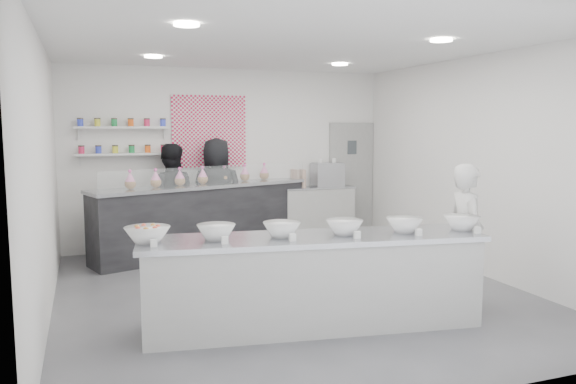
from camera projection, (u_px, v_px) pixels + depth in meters
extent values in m
plane|color=#515156|center=(290.00, 291.00, 6.97)|extent=(6.00, 6.00, 0.00)
plane|color=white|center=(290.00, 45.00, 6.61)|extent=(6.00, 6.00, 0.00)
plane|color=white|center=(230.00, 158.00, 9.59)|extent=(5.50, 0.00, 5.50)
plane|color=white|center=(44.00, 179.00, 5.85)|extent=(0.00, 6.00, 6.00)
plane|color=white|center=(477.00, 166.00, 7.73)|extent=(0.00, 6.00, 6.00)
cube|color=gray|center=(351.00, 180.00, 10.40)|extent=(0.88, 0.04, 2.10)
cube|color=#CA1242|center=(209.00, 132.00, 9.39)|extent=(1.25, 0.03, 1.20)
cube|color=silver|center=(124.00, 154.00, 8.89)|extent=(1.45, 0.22, 0.04)
cube|color=silver|center=(123.00, 127.00, 8.84)|extent=(1.45, 0.22, 0.04)
cylinder|color=white|center=(186.00, 25.00, 5.21)|extent=(0.24, 0.24, 0.02)
cylinder|color=white|center=(441.00, 40.00, 6.16)|extent=(0.24, 0.24, 0.02)
cylinder|color=white|center=(153.00, 57.00, 7.63)|extent=(0.24, 0.24, 0.02)
cylinder|color=white|center=(340.00, 64.00, 8.59)|extent=(0.24, 0.24, 0.02)
cube|color=#B7B7B3|center=(313.00, 281.00, 5.70)|extent=(3.55, 1.29, 0.95)
cube|color=black|center=(203.00, 219.00, 8.98)|extent=(3.65, 1.75, 1.12)
cube|color=white|center=(213.00, 176.00, 8.65)|extent=(3.41, 1.11, 0.31)
cube|color=#B7B7B3|center=(318.00, 214.00, 10.03)|extent=(1.30, 0.41, 0.97)
cube|color=#93969E|center=(327.00, 175.00, 10.01)|extent=(0.53, 0.37, 0.41)
imported|color=silver|center=(466.00, 235.00, 6.36)|extent=(0.49, 0.65, 1.63)
imported|color=black|center=(170.00, 199.00, 9.01)|extent=(0.99, 0.84, 1.76)
imported|color=black|center=(217.00, 194.00, 9.27)|extent=(1.04, 0.85, 1.85)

